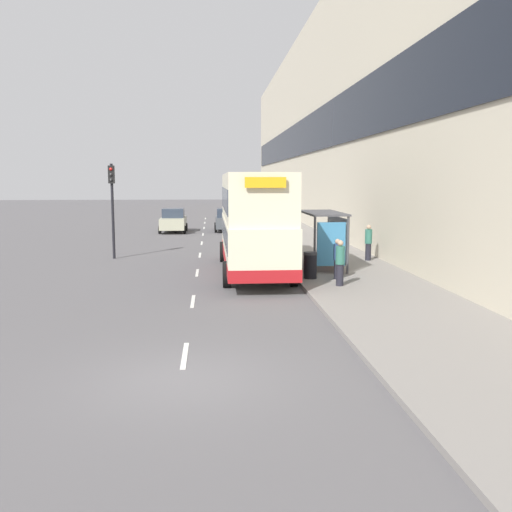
{
  "coord_description": "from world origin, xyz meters",
  "views": [
    {
      "loc": [
        0.65,
        -11.21,
        4.02
      ],
      "look_at": [
        2.99,
        18.7,
        0.03
      ],
      "focal_mm": 40.0,
      "sensor_mm": 36.0,
      "label": 1
    }
  ],
  "objects_px": {
    "pedestrian_2": "(337,259)",
    "litter_bin": "(310,265)",
    "pedestrian_at_shelter": "(368,242)",
    "bus_shelter": "(328,229)",
    "traffic_light_far_kerb": "(112,195)",
    "car_0": "(227,220)",
    "car_1": "(173,221)",
    "double_decker_bus_near": "(254,221)",
    "pedestrian_1": "(340,263)"
  },
  "relations": [
    {
      "from": "pedestrian_2",
      "to": "traffic_light_far_kerb",
      "type": "relative_size",
      "value": 0.33
    },
    {
      "from": "car_0",
      "to": "pedestrian_at_shelter",
      "type": "bearing_deg",
      "value": -70.66
    },
    {
      "from": "bus_shelter",
      "to": "traffic_light_far_kerb",
      "type": "relative_size",
      "value": 0.86
    },
    {
      "from": "double_decker_bus_near",
      "to": "traffic_light_far_kerb",
      "type": "bearing_deg",
      "value": 143.21
    },
    {
      "from": "double_decker_bus_near",
      "to": "pedestrian_2",
      "type": "xyz_separation_m",
      "value": [
        3.12,
        -2.58,
        -1.33
      ]
    },
    {
      "from": "car_0",
      "to": "car_1",
      "type": "bearing_deg",
      "value": -172.39
    },
    {
      "from": "car_1",
      "to": "litter_bin",
      "type": "distance_m",
      "value": 23.66
    },
    {
      "from": "litter_bin",
      "to": "bus_shelter",
      "type": "bearing_deg",
      "value": 65.08
    },
    {
      "from": "pedestrian_2",
      "to": "litter_bin",
      "type": "relative_size",
      "value": 1.52
    },
    {
      "from": "pedestrian_at_shelter",
      "to": "bus_shelter",
      "type": "bearing_deg",
      "value": -137.77
    },
    {
      "from": "car_1",
      "to": "litter_bin",
      "type": "bearing_deg",
      "value": 106.9
    },
    {
      "from": "pedestrian_1",
      "to": "pedestrian_2",
      "type": "height_order",
      "value": "pedestrian_1"
    },
    {
      "from": "double_decker_bus_near",
      "to": "traffic_light_far_kerb",
      "type": "relative_size",
      "value": 2.19
    },
    {
      "from": "double_decker_bus_near",
      "to": "litter_bin",
      "type": "distance_m",
      "value": 3.53
    },
    {
      "from": "car_1",
      "to": "litter_bin",
      "type": "relative_size",
      "value": 4.18
    },
    {
      "from": "litter_bin",
      "to": "traffic_light_far_kerb",
      "type": "xyz_separation_m",
      "value": [
        -8.95,
        7.5,
        2.6
      ]
    },
    {
      "from": "bus_shelter",
      "to": "double_decker_bus_near",
      "type": "relative_size",
      "value": 0.39
    },
    {
      "from": "pedestrian_2",
      "to": "litter_bin",
      "type": "xyz_separation_m",
      "value": [
        -1.04,
        0.22,
        -0.29
      ]
    },
    {
      "from": "car_0",
      "to": "pedestrian_1",
      "type": "xyz_separation_m",
      "value": [
        3.53,
        -24.88,
        0.12
      ]
    },
    {
      "from": "double_decker_bus_near",
      "to": "pedestrian_1",
      "type": "height_order",
      "value": "double_decker_bus_near"
    },
    {
      "from": "car_1",
      "to": "traffic_light_far_kerb",
      "type": "distance_m",
      "value": 15.46
    },
    {
      "from": "car_1",
      "to": "pedestrian_at_shelter",
      "type": "relative_size",
      "value": 2.52
    },
    {
      "from": "car_0",
      "to": "double_decker_bus_near",
      "type": "bearing_deg",
      "value": -88.25
    },
    {
      "from": "pedestrian_at_shelter",
      "to": "car_0",
      "type": "bearing_deg",
      "value": 109.34
    },
    {
      "from": "pedestrian_2",
      "to": "pedestrian_1",
      "type": "bearing_deg",
      "value": -98.81
    },
    {
      "from": "pedestrian_2",
      "to": "car_1",
      "type": "bearing_deg",
      "value": 109.12
    },
    {
      "from": "pedestrian_1",
      "to": "car_1",
      "type": "bearing_deg",
      "value": 107.56
    },
    {
      "from": "litter_bin",
      "to": "car_0",
      "type": "bearing_deg",
      "value": 96.67
    },
    {
      "from": "bus_shelter",
      "to": "car_1",
      "type": "distance_m",
      "value": 21.61
    },
    {
      "from": "double_decker_bus_near",
      "to": "pedestrian_1",
      "type": "xyz_separation_m",
      "value": [
        2.89,
        -4.04,
        -1.28
      ]
    },
    {
      "from": "litter_bin",
      "to": "traffic_light_far_kerb",
      "type": "height_order",
      "value": "traffic_light_far_kerb"
    },
    {
      "from": "traffic_light_far_kerb",
      "to": "car_0",
      "type": "bearing_deg",
      "value": 68.32
    },
    {
      "from": "bus_shelter",
      "to": "litter_bin",
      "type": "relative_size",
      "value": 4.0
    },
    {
      "from": "double_decker_bus_near",
      "to": "pedestrian_at_shelter",
      "type": "relative_size",
      "value": 6.12
    },
    {
      "from": "car_0",
      "to": "pedestrian_at_shelter",
      "type": "height_order",
      "value": "pedestrian_at_shelter"
    },
    {
      "from": "pedestrian_1",
      "to": "traffic_light_far_kerb",
      "type": "bearing_deg",
      "value": 136.77
    },
    {
      "from": "pedestrian_1",
      "to": "pedestrian_2",
      "type": "distance_m",
      "value": 1.48
    },
    {
      "from": "car_0",
      "to": "car_1",
      "type": "distance_m",
      "value": 4.2
    },
    {
      "from": "bus_shelter",
      "to": "pedestrian_1",
      "type": "xyz_separation_m",
      "value": [
        -0.41,
        -4.31,
        -0.87
      ]
    },
    {
      "from": "traffic_light_far_kerb",
      "to": "pedestrian_1",
      "type": "bearing_deg",
      "value": -43.23
    },
    {
      "from": "pedestrian_at_shelter",
      "to": "litter_bin",
      "type": "distance_m",
      "value": 6.15
    },
    {
      "from": "car_1",
      "to": "traffic_light_far_kerb",
      "type": "relative_size",
      "value": 0.9
    },
    {
      "from": "car_1",
      "to": "pedestrian_at_shelter",
      "type": "bearing_deg",
      "value": 120.83
    },
    {
      "from": "car_1",
      "to": "bus_shelter",
      "type": "bearing_deg",
      "value": 112.04
    },
    {
      "from": "bus_shelter",
      "to": "pedestrian_at_shelter",
      "type": "distance_m",
      "value": 3.47
    },
    {
      "from": "pedestrian_1",
      "to": "bus_shelter",
      "type": "bearing_deg",
      "value": 84.63
    },
    {
      "from": "pedestrian_2",
      "to": "bus_shelter",
      "type": "bearing_deg",
      "value": 86.41
    },
    {
      "from": "double_decker_bus_near",
      "to": "pedestrian_2",
      "type": "distance_m",
      "value": 4.26
    },
    {
      "from": "pedestrian_2",
      "to": "litter_bin",
      "type": "bearing_deg",
      "value": 168.28
    },
    {
      "from": "pedestrian_at_shelter",
      "to": "pedestrian_1",
      "type": "distance_m",
      "value": 7.18
    }
  ]
}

